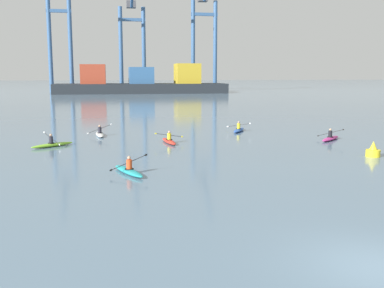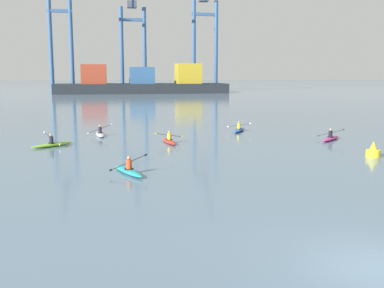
{
  "view_description": "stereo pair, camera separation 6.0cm",
  "coord_description": "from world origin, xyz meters",
  "px_view_note": "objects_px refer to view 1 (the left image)",
  "views": [
    {
      "loc": [
        -7.13,
        -10.61,
        5.23
      ],
      "look_at": [
        -1.84,
        18.91,
        0.6
      ],
      "focal_mm": 42.35,
      "sensor_mm": 36.0,
      "label": 1
    },
    {
      "loc": [
        -7.07,
        -10.62,
        5.23
      ],
      "look_at": [
        -1.84,
        18.91,
        0.6
      ],
      "focal_mm": 42.35,
      "sensor_mm": 36.0,
      "label": 2
    }
  ],
  "objects_px": {
    "gantry_crane_west_mid": "(132,33)",
    "kayak_teal": "(129,170)",
    "channel_buoy": "(373,151)",
    "kayak_magenta": "(330,138)",
    "kayak_white": "(100,134)",
    "kayak_lime": "(52,144)",
    "kayak_blue": "(239,130)",
    "gantry_crane_east_mid": "(204,30)",
    "kayak_red": "(169,141)",
    "gantry_crane_west": "(59,29)",
    "container_barge": "(142,83)"
  },
  "relations": [
    {
      "from": "gantry_crane_west_mid",
      "to": "channel_buoy",
      "type": "bearing_deg",
      "value": -85.12
    },
    {
      "from": "kayak_blue",
      "to": "gantry_crane_east_mid",
      "type": "bearing_deg",
      "value": 80.13
    },
    {
      "from": "gantry_crane_west",
      "to": "kayak_magenta",
      "type": "bearing_deg",
      "value": -73.13
    },
    {
      "from": "channel_buoy",
      "to": "kayak_white",
      "type": "bearing_deg",
      "value": 142.88
    },
    {
      "from": "kayak_red",
      "to": "kayak_blue",
      "type": "bearing_deg",
      "value": 38.85
    },
    {
      "from": "channel_buoy",
      "to": "kayak_lime",
      "type": "relative_size",
      "value": 0.33
    },
    {
      "from": "kayak_white",
      "to": "kayak_red",
      "type": "bearing_deg",
      "value": -43.57
    },
    {
      "from": "gantry_crane_east_mid",
      "to": "channel_buoy",
      "type": "distance_m",
      "value": 113.6
    },
    {
      "from": "kayak_red",
      "to": "kayak_magenta",
      "type": "bearing_deg",
      "value": -3.69
    },
    {
      "from": "gantry_crane_west_mid",
      "to": "kayak_red",
      "type": "relative_size",
      "value": 9.78
    },
    {
      "from": "gantry_crane_west",
      "to": "gantry_crane_east_mid",
      "type": "distance_m",
      "value": 42.3
    },
    {
      "from": "channel_buoy",
      "to": "kayak_red",
      "type": "distance_m",
      "value": 14.61
    },
    {
      "from": "channel_buoy",
      "to": "kayak_white",
      "type": "distance_m",
      "value": 21.9
    },
    {
      "from": "gantry_crane_west_mid",
      "to": "channel_buoy",
      "type": "relative_size",
      "value": 33.72
    },
    {
      "from": "kayak_white",
      "to": "kayak_lime",
      "type": "distance_m",
      "value": 6.3
    },
    {
      "from": "gantry_crane_west_mid",
      "to": "gantry_crane_east_mid",
      "type": "height_order",
      "value": "gantry_crane_east_mid"
    },
    {
      "from": "gantry_crane_west",
      "to": "gantry_crane_east_mid",
      "type": "relative_size",
      "value": 0.91
    },
    {
      "from": "kayak_teal",
      "to": "gantry_crane_west_mid",
      "type": "bearing_deg",
      "value": 87.01
    },
    {
      "from": "channel_buoy",
      "to": "kayak_magenta",
      "type": "bearing_deg",
      "value": 83.77
    },
    {
      "from": "channel_buoy",
      "to": "kayak_blue",
      "type": "bearing_deg",
      "value": 109.31
    },
    {
      "from": "channel_buoy",
      "to": "gantry_crane_east_mid",
      "type": "bearing_deg",
      "value": 83.82
    },
    {
      "from": "gantry_crane_west",
      "to": "kayak_teal",
      "type": "bearing_deg",
      "value": -82.58
    },
    {
      "from": "kayak_lime",
      "to": "container_barge",
      "type": "bearing_deg",
      "value": 82.16
    },
    {
      "from": "container_barge",
      "to": "gantry_crane_east_mid",
      "type": "bearing_deg",
      "value": 26.92
    },
    {
      "from": "gantry_crane_west_mid",
      "to": "kayak_blue",
      "type": "bearing_deg",
      "value": -87.26
    },
    {
      "from": "gantry_crane_east_mid",
      "to": "gantry_crane_west",
      "type": "bearing_deg",
      "value": -177.19
    },
    {
      "from": "gantry_crane_west_mid",
      "to": "channel_buoy",
      "type": "xyz_separation_m",
      "value": [
        9.62,
        -112.68,
        -16.96
      ]
    },
    {
      "from": "gantry_crane_west_mid",
      "to": "kayak_white",
      "type": "relative_size",
      "value": 9.8
    },
    {
      "from": "container_barge",
      "to": "gantry_crane_west_mid",
      "type": "height_order",
      "value": "gantry_crane_west_mid"
    },
    {
      "from": "kayak_lime",
      "to": "gantry_crane_west_mid",
      "type": "bearing_deg",
      "value": 83.95
    },
    {
      "from": "gantry_crane_west",
      "to": "channel_buoy",
      "type": "bearing_deg",
      "value": -74.59
    },
    {
      "from": "gantry_crane_west",
      "to": "kayak_red",
      "type": "bearing_deg",
      "value": -79.9
    },
    {
      "from": "kayak_magenta",
      "to": "kayak_teal",
      "type": "height_order",
      "value": "kayak_magenta"
    },
    {
      "from": "gantry_crane_west",
      "to": "kayak_lime",
      "type": "bearing_deg",
      "value": -84.7
    },
    {
      "from": "channel_buoy",
      "to": "kayak_lime",
      "type": "height_order",
      "value": "kayak_lime"
    },
    {
      "from": "gantry_crane_west_mid",
      "to": "kayak_red",
      "type": "xyz_separation_m",
      "value": [
        -2.5,
        -104.54,
        -17.14
      ]
    },
    {
      "from": "kayak_teal",
      "to": "kayak_magenta",
      "type": "bearing_deg",
      "value": 30.24
    },
    {
      "from": "container_barge",
      "to": "kayak_blue",
      "type": "bearing_deg",
      "value": -88.06
    },
    {
      "from": "kayak_blue",
      "to": "kayak_teal",
      "type": "distance_m",
      "value": 19.46
    },
    {
      "from": "gantry_crane_west_mid",
      "to": "kayak_white",
      "type": "distance_m",
      "value": 101.23
    },
    {
      "from": "gantry_crane_west_mid",
      "to": "kayak_teal",
      "type": "height_order",
      "value": "gantry_crane_west_mid"
    },
    {
      "from": "gantry_crane_east_mid",
      "to": "kayak_teal",
      "type": "relative_size",
      "value": 11.21
    },
    {
      "from": "gantry_crane_west",
      "to": "kayak_lime",
      "type": "height_order",
      "value": "gantry_crane_west"
    },
    {
      "from": "kayak_lime",
      "to": "kayak_teal",
      "type": "relative_size",
      "value": 0.9
    },
    {
      "from": "channel_buoy",
      "to": "kayak_magenta",
      "type": "distance_m",
      "value": 7.35
    },
    {
      "from": "kayak_magenta",
      "to": "kayak_teal",
      "type": "xyz_separation_m",
      "value": [
        -16.42,
        -9.57,
        0.0
      ]
    },
    {
      "from": "channel_buoy",
      "to": "container_barge",
      "type": "bearing_deg",
      "value": 94.43
    },
    {
      "from": "kayak_white",
      "to": "kayak_lime",
      "type": "xyz_separation_m",
      "value": [
        -3.28,
        -5.38,
        -0.0
      ]
    },
    {
      "from": "kayak_lime",
      "to": "kayak_magenta",
      "type": "relative_size",
      "value": 1.06
    },
    {
      "from": "gantry_crane_east_mid",
      "to": "kayak_white",
      "type": "height_order",
      "value": "gantry_crane_east_mid"
    }
  ]
}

